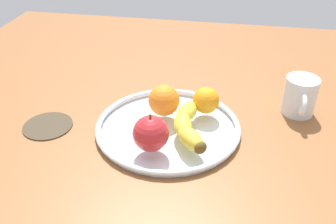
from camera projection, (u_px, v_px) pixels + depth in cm
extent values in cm
cube|color=brown|center=(168.00, 137.00, 83.29)|extent=(143.22, 143.22, 4.00)
cylinder|color=silver|center=(168.00, 129.00, 82.04)|extent=(30.50, 30.50, 0.60)
torus|color=silver|center=(168.00, 126.00, 81.55)|extent=(31.77, 31.77, 1.20)
ellipsoid|color=yellow|center=(187.00, 112.00, 81.57)|extent=(8.23, 5.78, 3.77)
ellipsoid|color=yellow|center=(183.00, 125.00, 77.48)|extent=(8.08, 5.27, 3.77)
ellipsoid|color=yellow|center=(191.00, 139.00, 73.47)|extent=(8.08, 7.76, 3.77)
ellipsoid|color=brown|center=(201.00, 148.00, 71.07)|extent=(3.25, 3.30, 2.64)
sphere|color=red|center=(151.00, 133.00, 72.08)|extent=(7.20, 7.20, 7.20)
cylinder|color=#593819|center=(150.00, 117.00, 70.02)|extent=(0.44, 0.44, 1.20)
sphere|color=orange|center=(164.00, 100.00, 82.65)|extent=(7.00, 7.00, 7.00)
sphere|color=orange|center=(206.00, 100.00, 83.61)|extent=(6.02, 6.02, 6.02)
cylinder|color=white|center=(300.00, 96.00, 85.95)|extent=(7.47, 7.47, 8.99)
torus|color=white|center=(303.00, 105.00, 81.63)|extent=(4.95, 1.00, 4.95)
cylinder|color=#3F3424|center=(48.00, 125.00, 83.27)|extent=(10.96, 10.96, 0.60)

